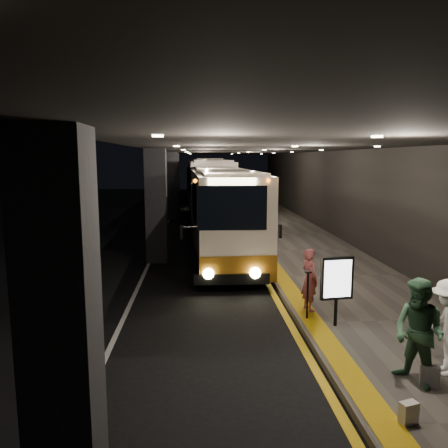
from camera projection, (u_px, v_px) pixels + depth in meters
name	position (u px, v px, depth m)	size (l,w,h in m)	color
ground	(195.00, 291.00, 13.41)	(90.00, 90.00, 0.00)	black
lane_line_white	(153.00, 255.00, 18.23)	(0.12, 50.00, 0.01)	silver
kerb_stripe_yellow	(251.00, 254.00, 18.48)	(0.18, 50.00, 0.01)	gold
sidewalk	(307.00, 252.00, 18.61)	(4.50, 50.00, 0.15)	#514C44
tactile_strip	(263.00, 250.00, 18.49)	(0.50, 50.00, 0.01)	gold
terminal_wall	(362.00, 183.00, 18.30)	(0.10, 50.00, 6.00)	black
support_columns	(156.00, 206.00, 16.94)	(0.80, 24.80, 4.40)	black
canopy	(256.00, 144.00, 17.80)	(9.00, 50.00, 0.40)	black
coach_main	(222.00, 216.00, 18.10)	(2.72, 11.27, 3.49)	beige
coach_second	(208.00, 191.00, 29.11)	(2.94, 12.20, 3.81)	beige
coach_third	(207.00, 181.00, 42.29)	(2.78, 12.45, 3.90)	beige
passenger_boarding	(309.00, 280.00, 11.14)	(0.59, 0.39, 1.62)	#C15A5D
passenger_waiting_green	(419.00, 333.00, 7.42)	(0.91, 0.56, 1.88)	#3A6948
passenger_waiting_white	(448.00, 327.00, 7.83)	(1.14, 0.53, 1.76)	white
bag_polka	(430.00, 376.00, 7.48)	(0.31, 0.13, 0.38)	black
bag_plain	(409.00, 413.00, 6.45)	(0.26, 0.15, 0.33)	silver
info_sign	(337.00, 280.00, 10.06)	(0.79, 0.22, 1.65)	black
stanchion_post	(308.00, 295.00, 10.57)	(0.05, 0.05, 1.18)	black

